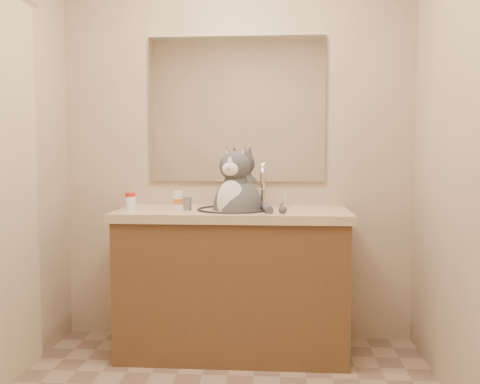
{
  "coord_description": "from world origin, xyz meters",
  "views": [
    {
      "loc": [
        0.26,
        -2.12,
        1.19
      ],
      "look_at": [
        0.06,
        0.65,
        0.98
      ],
      "focal_mm": 40.0,
      "sensor_mm": 36.0,
      "label": 1
    }
  ],
  "objects_px": {
    "pill_bottle_redcap": "(131,201)",
    "grey_canister": "(187,204)",
    "pill_bottle_orange": "(178,200)",
    "cat": "(237,205)"
  },
  "relations": [
    {
      "from": "pill_bottle_orange",
      "to": "cat",
      "type": "bearing_deg",
      "value": -6.79
    },
    {
      "from": "pill_bottle_redcap",
      "to": "grey_canister",
      "type": "bearing_deg",
      "value": 2.01
    },
    {
      "from": "pill_bottle_redcap",
      "to": "grey_canister",
      "type": "xyz_separation_m",
      "value": [
        0.33,
        0.01,
        -0.01
      ]
    },
    {
      "from": "cat",
      "to": "pill_bottle_orange",
      "type": "xyz_separation_m",
      "value": [
        -0.36,
        0.04,
        0.02
      ]
    },
    {
      "from": "pill_bottle_orange",
      "to": "grey_canister",
      "type": "bearing_deg",
      "value": -53.52
    },
    {
      "from": "pill_bottle_redcap",
      "to": "grey_canister",
      "type": "height_order",
      "value": "pill_bottle_redcap"
    },
    {
      "from": "cat",
      "to": "grey_canister",
      "type": "height_order",
      "value": "cat"
    },
    {
      "from": "cat",
      "to": "grey_canister",
      "type": "xyz_separation_m",
      "value": [
        -0.28,
        -0.06,
        0.01
      ]
    },
    {
      "from": "pill_bottle_orange",
      "to": "grey_canister",
      "type": "distance_m",
      "value": 0.12
    },
    {
      "from": "pill_bottle_redcap",
      "to": "pill_bottle_orange",
      "type": "xyz_separation_m",
      "value": [
        0.26,
        0.11,
        -0.0
      ]
    }
  ]
}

